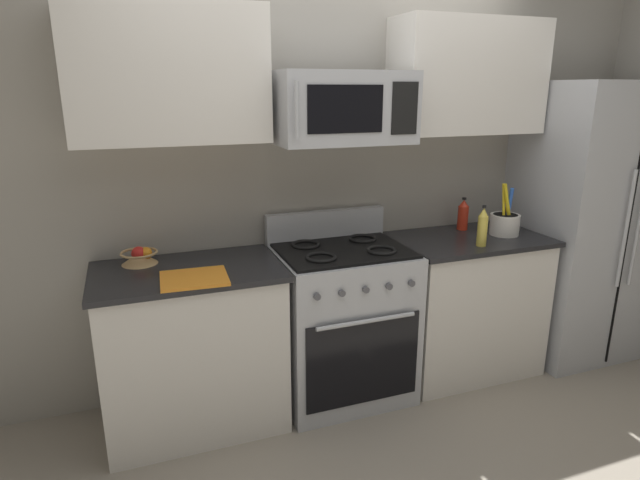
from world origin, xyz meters
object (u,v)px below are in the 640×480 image
fruit_basket (140,256)px  bottle_oil (482,227)px  refrigerator (583,222)px  range_oven (342,321)px  bottle_hot_sauce (463,215)px  cutting_board (194,278)px  utensil_crock (505,223)px  microwave (343,108)px

fruit_basket → bottle_oil: size_ratio=0.79×
refrigerator → bottle_oil: refrigerator is taller
range_oven → bottle_oil: size_ratio=4.45×
range_oven → bottle_hot_sauce: 1.09m
cutting_board → bottle_oil: (1.68, -0.00, 0.10)m
refrigerator → utensil_crock: 0.67m
microwave → utensil_crock: (1.11, -0.05, -0.72)m
utensil_crock → refrigerator: bearing=0.7°
refrigerator → microwave: size_ratio=2.52×
fruit_basket → bottle_oil: bearing=-10.5°
microwave → bottle_hot_sauce: microwave is taller
utensil_crock → bottle_hot_sauce: (-0.18, 0.20, 0.02)m
refrigerator → utensil_crock: (-0.67, -0.01, 0.06)m
bottle_hot_sauce → range_oven: bearing=-169.4°
utensil_crock → fruit_basket: 2.21m
bottle_oil → fruit_basket: bearing=169.5°
range_oven → cutting_board: bearing=-168.3°
refrigerator → bottle_oil: (-0.96, -0.17, 0.09)m
refrigerator → fruit_basket: bearing=176.2°
fruit_basket → bottle_oil: (1.91, -0.35, 0.07)m
microwave → cutting_board: microwave is taller
refrigerator → fruit_basket: (-2.87, 0.19, 0.02)m
microwave → fruit_basket: 1.34m
utensil_crock → cutting_board: 1.98m
refrigerator → microwave: microwave is taller
bottle_hot_sauce → microwave: bearing=-171.0°
bottle_hot_sauce → cutting_board: bearing=-168.9°
range_oven → refrigerator: (1.77, -0.02, 0.46)m
range_oven → fruit_basket: bearing=171.1°
fruit_basket → bottle_oil: 1.95m
utensil_crock → bottle_oil: 0.33m
utensil_crock → bottle_oil: utensil_crock is taller
refrigerator → cutting_board: (-2.64, -0.16, -0.01)m
microwave → bottle_oil: (0.82, -0.21, -0.69)m
range_oven → fruit_basket: size_ratio=5.63×
refrigerator → bottle_oil: size_ratio=7.59×
bottle_oil → range_oven: bearing=167.4°
range_oven → cutting_board: size_ratio=3.39×
range_oven → fruit_basket: 1.21m
refrigerator → utensil_crock: refrigerator is taller
cutting_board → refrigerator: bearing=3.5°
cutting_board → bottle_hot_sauce: size_ratio=1.49×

